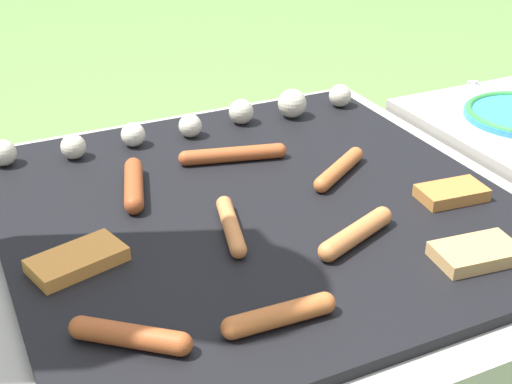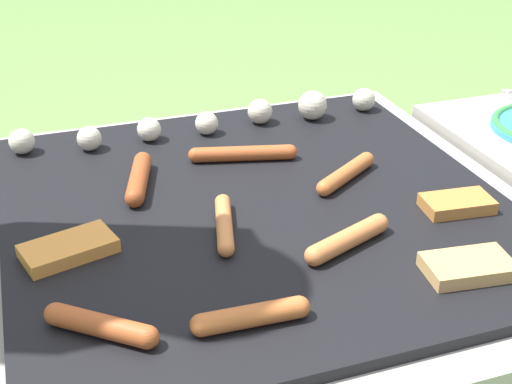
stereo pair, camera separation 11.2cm
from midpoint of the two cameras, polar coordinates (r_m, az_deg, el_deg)
grill at (r=1.24m, az=2.61°, el=-9.30°), size 0.88×0.88×0.41m
sausage_front_center at (r=1.18m, az=-6.69°, el=1.01°), size 0.07×0.16×0.03m
sausage_front_right at (r=1.05m, az=0.49°, el=-2.63°), size 0.06×0.16×0.02m
sausage_back_right at (r=1.21m, az=9.87°, el=1.41°), size 0.14×0.10×0.03m
sausage_mid_left at (r=1.02m, az=10.48°, el=-3.80°), size 0.15×0.08×0.03m
sausage_mid_right at (r=1.26m, az=1.49°, el=3.04°), size 0.19×0.07×0.03m
sausage_back_center at (r=0.87m, az=3.34°, el=-10.00°), size 0.15×0.03×0.03m
sausage_back_left at (r=0.86m, az=-8.67°, el=-10.63°), size 0.12×0.11×0.03m
bread_slice_right at (r=1.16m, az=18.47°, el=-0.97°), size 0.11×0.07×0.02m
bread_slice_left at (r=1.02m, az=-11.75°, el=-4.55°), size 0.14×0.10×0.02m
bread_slice_center at (r=1.02m, az=19.69°, el=-5.76°), size 0.12×0.08×0.02m
mushroom_row at (r=1.38m, az=-0.32°, el=5.90°), size 0.72×0.07×0.06m
fork_utensil at (r=1.62m, az=21.55°, el=6.51°), size 0.11×0.16×0.01m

